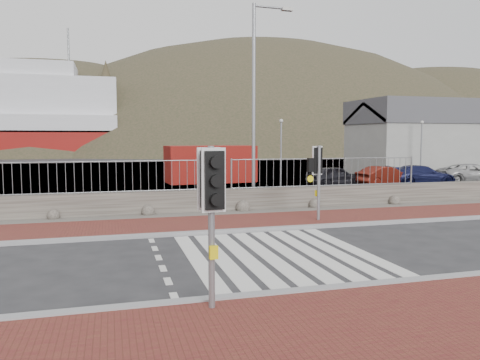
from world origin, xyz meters
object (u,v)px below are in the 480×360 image
object	(u,v)px
car_c	(421,175)
car_b	(384,176)
car_a	(335,176)
car_d	(474,174)
shipping_container	(210,164)
traffic_signal_far	(318,167)
streetlight	(257,94)
traffic_signal_near	(211,193)

from	to	relation	value
car_c	car_b	bearing A→B (deg)	97.82
car_a	car_c	bearing A→B (deg)	-104.35
car_d	shipping_container	bearing A→B (deg)	83.78
shipping_container	car_a	distance (m)	8.29
shipping_container	car_d	bearing A→B (deg)	-22.91
traffic_signal_far	shipping_container	xyz separation A→B (m)	(-0.56, 15.71, -0.74)
car_a	car_b	bearing A→B (deg)	-110.50
traffic_signal_far	car_d	size ratio (longest dim) A/B	0.59
car_a	car_b	world-z (taller)	car_a
shipping_container	car_a	size ratio (longest dim) A/B	1.60
traffic_signal_far	streetlight	distance (m)	5.10
traffic_signal_near	car_a	distance (m)	22.04
traffic_signal_far	shipping_container	distance (m)	15.73
streetlight	car_a	xyz separation A→B (m)	(7.32, 7.07, -4.20)
traffic_signal_near	car_c	xyz separation A→B (m)	(17.45, 17.83, -1.44)
car_b	car_c	world-z (taller)	car_c
shipping_container	car_d	xyz separation A→B (m)	(16.47, -5.46, -0.58)
traffic_signal_near	shipping_container	xyz separation A→B (m)	(4.85, 23.10, -0.83)
streetlight	traffic_signal_near	bearing A→B (deg)	-113.63
car_d	traffic_signal_near	bearing A→B (deg)	141.75
traffic_signal_far	car_b	size ratio (longest dim) A/B	0.73
shipping_container	car_c	bearing A→B (deg)	-27.25
car_b	car_d	distance (m)	6.53
traffic_signal_near	car_b	size ratio (longest dim) A/B	0.77
streetlight	car_b	world-z (taller)	streetlight
car_c	traffic_signal_near	bearing A→B (deg)	143.74
shipping_container	car_d	world-z (taller)	shipping_container
traffic_signal_near	shipping_container	size ratio (longest dim) A/B	0.49
traffic_signal_far	car_c	xyz separation A→B (m)	(12.04, 10.43, -1.35)
traffic_signal_far	car_c	distance (m)	15.99
traffic_signal_far	car_d	world-z (taller)	traffic_signal_far
car_a	car_d	world-z (taller)	car_d
streetlight	shipping_container	size ratio (longest dim) A/B	1.46
traffic_signal_far	shipping_container	bearing A→B (deg)	-92.69
shipping_container	car_c	size ratio (longest dim) A/B	1.38
traffic_signal_near	traffic_signal_far	xyz separation A→B (m)	(5.41, 7.40, -0.09)
shipping_container	car_b	distance (m)	11.27
shipping_container	car_b	world-z (taller)	shipping_container
traffic_signal_near	car_d	bearing A→B (deg)	35.63
car_b	car_d	xyz separation A→B (m)	(6.52, -0.21, 0.03)
streetlight	car_d	world-z (taller)	streetlight
traffic_signal_near	car_b	world-z (taller)	traffic_signal_near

